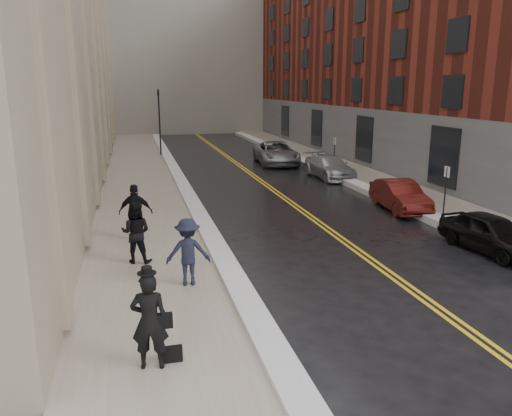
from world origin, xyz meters
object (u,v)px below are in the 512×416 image
car_maroon (400,196)px  pedestrian_a (136,232)px  car_silver_far (276,153)px  pedestrian_b (188,252)px  pedestrian_c (136,212)px  car_black (491,233)px  pedestrian_main (149,321)px  car_silver_near (329,167)px

car_maroon → pedestrian_a: size_ratio=2.13×
car_maroon → car_silver_far: 14.55m
car_silver_far → pedestrian_a: pedestrian_a is taller
pedestrian_b → pedestrian_c: (-1.33, 4.54, 0.07)m
car_silver_far → pedestrian_b: bearing=-107.4°
car_maroon → pedestrian_c: bearing=-163.2°
car_black → pedestrian_a: pedestrian_a is taller
pedestrian_a → pedestrian_b: pedestrian_a is taller
pedestrian_main → pedestrian_c: (-0.14, 8.57, 0.03)m
car_black → pedestrian_a: size_ratio=2.01×
pedestrian_a → pedestrian_b: bearing=139.8°
car_silver_near → pedestrian_main: 22.32m
car_black → pedestrian_main: pedestrian_main is taller
car_silver_near → pedestrian_b: (-10.28, -15.11, 0.40)m
car_silver_near → pedestrian_a: pedestrian_a is taller
car_silver_far → pedestrian_c: 19.43m
car_black → pedestrian_main: 12.43m
car_black → pedestrian_b: pedestrian_b is taller
pedestrian_main → pedestrian_b: 4.20m
pedestrian_c → pedestrian_main: bearing=99.7°
pedestrian_b → pedestrian_c: pedestrian_c is taller
car_maroon → pedestrian_b: 12.29m
car_silver_near → car_maroon: bearing=-92.6°
car_silver_near → pedestrian_b: size_ratio=2.51×
car_black → pedestrian_b: bearing=178.0°
pedestrian_main → pedestrian_c: pedestrian_c is taller
pedestrian_b → pedestrian_c: bearing=-67.1°
car_black → car_maroon: size_ratio=0.94×
car_black → car_silver_near: bearing=83.9°
car_black → pedestrian_c: pedestrian_c is taller
car_silver_far → pedestrian_main: (-9.87, -25.22, 0.33)m
car_maroon → pedestrian_b: (-10.28, -6.73, 0.41)m
car_black → car_maroon: 5.99m
pedestrian_a → car_maroon: bearing=-140.9°
pedestrian_a → pedestrian_b: size_ratio=1.02×
car_black → car_maroon: (0.00, 5.99, 0.02)m
car_black → pedestrian_main: (-11.47, -4.77, 0.47)m
car_silver_near → pedestrian_a: bearing=-134.6°
car_silver_near → pedestrian_main: pedestrian_main is taller
car_silver_near → pedestrian_c: size_ratio=2.34×
pedestrian_a → pedestrian_b: 2.56m
car_maroon → car_silver_near: (0.00, 8.38, 0.01)m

